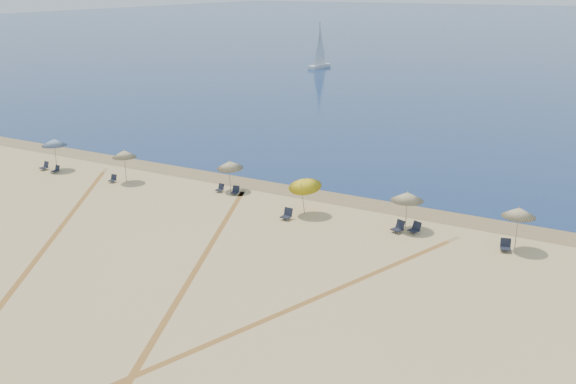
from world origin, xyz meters
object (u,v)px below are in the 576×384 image
object	(u,v)px
chair_0	(45,166)
chair_8	(506,246)
chair_1	(56,169)
chair_2	(113,179)
sailboat_0	(320,54)
chair_7	(415,228)
umbrella_1	(124,154)
umbrella_4	(407,196)
umbrella_2	(230,165)
chair_3	(220,188)
chair_5	(287,214)
chair_6	(399,227)
umbrella_0	(54,142)
umbrella_3	(305,183)
chair_4	(235,191)
umbrella_5	(519,212)

from	to	relation	value
chair_0	chair_8	size ratio (longest dim) A/B	0.89
chair_1	chair_2	world-z (taller)	chair_2
chair_1	sailboat_0	xyz separation A→B (m)	(-10.09, 69.56, 2.18)
chair_7	sailboat_0	xyz separation A→B (m)	(-40.07, 68.10, 2.13)
umbrella_1	chair_8	xyz separation A→B (m)	(28.77, 0.37, -1.92)
umbrella_4	chair_2	size ratio (longest dim) A/B	3.99
umbrella_2	chair_3	bearing A→B (deg)	-125.68
chair_5	sailboat_0	xyz separation A→B (m)	(-31.88, 69.83, 2.12)
chair_2	chair_6	world-z (taller)	chair_6
chair_3	umbrella_0	bearing A→B (deg)	-168.63
chair_2	sailboat_0	xyz separation A→B (m)	(-16.02, 69.27, 2.18)
umbrella_0	umbrella_1	bearing A→B (deg)	1.87
umbrella_1	chair_3	world-z (taller)	umbrella_1
chair_7	chair_5	bearing A→B (deg)	-147.78
chair_2	sailboat_0	bearing A→B (deg)	97.33
umbrella_3	chair_1	size ratio (longest dim) A/B	4.48
chair_6	chair_7	size ratio (longest dim) A/B	1.05
umbrella_1	chair_8	bearing A→B (deg)	0.74
chair_8	sailboat_0	bearing A→B (deg)	108.77
umbrella_0	chair_1	size ratio (longest dim) A/B	4.38
chair_2	chair_4	world-z (taller)	chair_4
umbrella_0	chair_7	bearing A→B (deg)	1.40
umbrella_4	chair_2	distance (m)	23.40
umbrella_4	sailboat_0	xyz separation A→B (m)	(-39.29, 67.65, 0.30)
umbrella_2	chair_1	xyz separation A→B (m)	(-15.11, -3.03, -1.73)
umbrella_5	chair_0	size ratio (longest dim) A/B	3.59
chair_2	chair_4	bearing A→B (deg)	6.27
umbrella_2	chair_7	bearing A→B (deg)	-6.05
umbrella_5	chair_2	xyz separation A→B (m)	(-29.97, -1.64, -2.02)
umbrella_1	chair_4	xyz separation A→B (m)	(9.26, 1.46, -1.96)
umbrella_1	umbrella_2	bearing A→B (deg)	13.92
chair_8	umbrella_5	bearing A→B (deg)	39.42
sailboat_0	chair_4	bearing A→B (deg)	-62.22
umbrella_1	umbrella_4	world-z (taller)	umbrella_1
umbrella_3	chair_5	xyz separation A→B (m)	(-0.54, -1.44, -1.85)
umbrella_4	chair_1	bearing A→B (deg)	-176.25
chair_5	chair_6	world-z (taller)	chair_6
chair_0	sailboat_0	size ratio (longest dim) A/B	0.09
chair_4	chair_6	bearing A→B (deg)	-16.63
umbrella_1	chair_1	distance (m)	7.05
umbrella_0	umbrella_4	size ratio (longest dim) A/B	1.07
chair_0	chair_4	world-z (taller)	chair_0
umbrella_1	chair_5	xyz separation A→B (m)	(15.09, -1.21, -1.91)
umbrella_0	chair_8	world-z (taller)	umbrella_0
umbrella_2	chair_7	world-z (taller)	umbrella_2
umbrella_1	chair_6	distance (m)	22.40
umbrella_4	sailboat_0	size ratio (longest dim) A/B	0.31
umbrella_1	umbrella_2	distance (m)	8.67
chair_8	sailboat_0	xyz separation A→B (m)	(-45.56, 68.24, 2.13)
chair_1	chair_8	size ratio (longest dim) A/B	0.74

